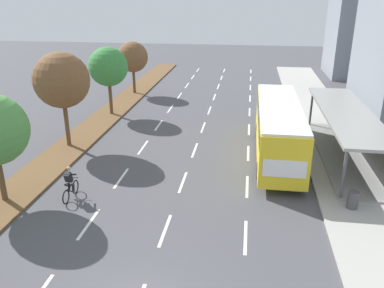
% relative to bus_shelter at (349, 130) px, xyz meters
% --- Properties ---
extents(median_strip, '(2.60, 52.00, 0.12)m').
position_rel_bus_shelter_xyz_m(median_strip, '(-17.83, 5.27, -1.81)').
color(median_strip, brown).
rests_on(median_strip, ground).
extents(sidewalk_right, '(4.50, 52.00, 0.15)m').
position_rel_bus_shelter_xyz_m(sidewalk_right, '(-0.28, 5.27, -1.79)').
color(sidewalk_right, '#ADAAA3').
rests_on(sidewalk_right, ground).
extents(lane_divider_left, '(0.14, 49.71, 0.01)m').
position_rel_bus_shelter_xyz_m(lane_divider_left, '(-13.03, 4.62, -1.86)').
color(lane_divider_left, white).
rests_on(lane_divider_left, ground).
extents(lane_divider_center, '(0.14, 49.71, 0.01)m').
position_rel_bus_shelter_xyz_m(lane_divider_center, '(-9.53, 4.62, -1.86)').
color(lane_divider_center, white).
rests_on(lane_divider_center, ground).
extents(lane_divider_right, '(0.14, 49.71, 0.01)m').
position_rel_bus_shelter_xyz_m(lane_divider_right, '(-6.03, 4.62, -1.86)').
color(lane_divider_right, white).
rests_on(lane_divider_right, ground).
extents(bus_shelter, '(2.90, 12.51, 2.86)m').
position_rel_bus_shelter_xyz_m(bus_shelter, '(0.00, 0.00, 0.00)').
color(bus_shelter, gray).
rests_on(bus_shelter, sidewalk_right).
extents(bus, '(2.54, 11.29, 3.37)m').
position_rel_bus_shelter_xyz_m(bus, '(-4.28, -0.29, 0.20)').
color(bus, yellow).
rests_on(bus, ground).
extents(cyclist, '(0.46, 1.82, 1.71)m').
position_rel_bus_shelter_xyz_m(cyclist, '(-14.81, -7.40, -1.08)').
color(cyclist, black).
rests_on(cyclist, ground).
extents(median_tree_third, '(3.56, 3.56, 6.17)m').
position_rel_bus_shelter_xyz_m(median_tree_third, '(-17.98, -0.66, 2.63)').
color(median_tree_third, brown).
rests_on(median_tree_third, median_strip).
extents(median_tree_fourth, '(3.18, 3.18, 5.54)m').
position_rel_bus_shelter_xyz_m(median_tree_fourth, '(-17.59, 6.81, 2.19)').
color(median_tree_fourth, brown).
rests_on(median_tree_fourth, median_strip).
extents(median_tree_fifth, '(3.00, 3.00, 5.09)m').
position_rel_bus_shelter_xyz_m(median_tree_fifth, '(-17.73, 14.29, 1.83)').
color(median_tree_fifth, brown).
rests_on(median_tree_fifth, median_strip).
extents(trash_bin, '(0.52, 0.52, 0.85)m').
position_rel_bus_shelter_xyz_m(trash_bin, '(-1.08, -6.62, -1.29)').
color(trash_bin, '#4C4C51').
rests_on(trash_bin, sidewalk_right).
extents(building_mid_right, '(6.33, 8.14, 13.83)m').
position_rel_bus_shelter_xyz_m(building_mid_right, '(6.48, 27.40, 5.05)').
color(building_mid_right, gray).
rests_on(building_mid_right, ground).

